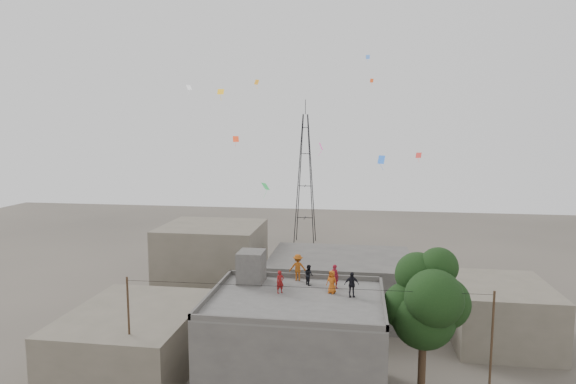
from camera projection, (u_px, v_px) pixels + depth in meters
name	position (u px, v px, depth m)	size (l,w,h in m)	color
main_building	(296.00, 349.00, 27.91)	(10.00, 8.00, 6.10)	#494744
parapet	(296.00, 296.00, 27.51)	(10.00, 8.00, 0.30)	#494744
stair_head_box	(251.00, 267.00, 30.42)	(1.60, 1.80, 2.00)	#494744
neighbor_west	(134.00, 340.00, 31.61)	(8.00, 10.00, 4.00)	#615A4C
neighbor_north	(340.00, 285.00, 41.42)	(12.00, 9.00, 5.00)	#494744
neighbor_northwest	(213.00, 262.00, 45.02)	(9.00, 8.00, 7.00)	#615A4C
neighbor_east	(500.00, 313.00, 35.78)	(7.00, 8.00, 4.40)	#615A4C
tree	(427.00, 301.00, 27.04)	(4.90, 4.60, 9.10)	black
utility_line	(302.00, 346.00, 26.51)	(20.12, 0.62, 7.40)	black
transmission_tower	(305.00, 179.00, 67.00)	(2.97, 2.97, 20.01)	black
person_red_adult	(335.00, 276.00, 29.32)	(0.54, 0.35, 1.47)	maroon
person_orange_child	(332.00, 282.00, 28.36)	(0.67, 0.44, 1.37)	#BB5615
person_dark_child	(309.00, 275.00, 29.94)	(0.62, 0.48, 1.28)	black
person_dark_adult	(352.00, 284.00, 27.73)	(0.86, 0.36, 1.47)	black
person_orange_adult	(298.00, 267.00, 30.81)	(1.10, 0.63, 1.70)	#994811
person_red_child	(280.00, 282.00, 28.38)	(0.49, 0.32, 1.35)	maroon
kites	(303.00, 128.00, 33.68)	(17.53, 16.88, 10.06)	#FC431A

